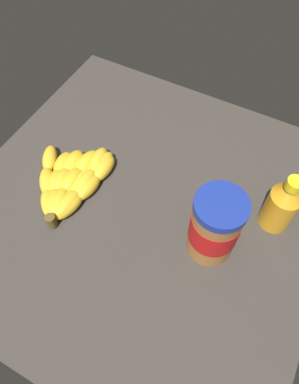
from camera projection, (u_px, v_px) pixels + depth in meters
ground_plane at (143, 210)px, 74.32cm from camera, size 71.92×72.67×4.15cm
banana_bunch at (71, 183)px, 73.52cm from camera, size 16.57×21.59×3.71cm
peanut_butter_jar at (215, 227)px, 61.21cm from camera, size 8.95×8.95×15.33cm
honey_bottle at (282, 205)px, 65.47cm from camera, size 5.98×5.98×13.69cm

